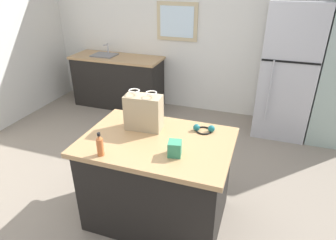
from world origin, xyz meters
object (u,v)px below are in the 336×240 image
Objects in this scene: kitchen_island at (158,180)px; ear_defenders at (204,129)px; shopping_bag at (144,112)px; small_box at (175,148)px; refrigerator at (287,71)px; bottle at (100,145)px.

ear_defenders reaches higher than kitchen_island.
shopping_bag is 1.88× the size of ear_defenders.
small_box is at bearing -38.64° from kitchen_island.
refrigerator is 2.12m from ear_defenders.
ear_defenders is at bearing 13.18° from shopping_bag.
kitchen_island is at bearing 141.36° from small_box.
shopping_bag is at bearing 139.56° from kitchen_island.
refrigerator is 5.05× the size of shopping_bag.
shopping_bag is at bearing 140.53° from small_box.
ear_defenders is at bearing 38.97° from kitchen_island.
small_box is 0.59m from bottle.
ear_defenders is (-0.74, -1.99, -0.04)m from refrigerator.
bottle is at bearing -118.37° from refrigerator.
bottle reaches higher than kitchen_island.
refrigerator reaches higher than shopping_bag.
small_box is 0.48m from ear_defenders.
small_box reaches higher than ear_defenders.
shopping_bag reaches higher than small_box.
kitchen_island is at bearing -115.62° from refrigerator.
bottle is (-0.56, -0.19, 0.03)m from small_box.
small_box is at bearing -105.89° from ear_defenders.
small_box is 0.61× the size of bottle.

